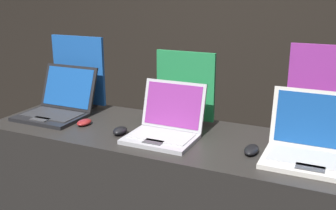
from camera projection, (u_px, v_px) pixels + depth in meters
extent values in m
cube|color=black|center=(254.00, 19.00, 3.37)|extent=(8.00, 0.05, 2.80)
cube|color=black|center=(50.00, 117.00, 2.18)|extent=(0.36, 0.26, 0.02)
cube|color=#2D2D30|center=(52.00, 114.00, 2.19)|extent=(0.31, 0.18, 0.00)
cube|color=#3F3F42|center=(40.00, 119.00, 2.11)|extent=(0.10, 0.06, 0.00)
cube|color=black|center=(69.00, 87.00, 2.30)|extent=(0.36, 0.10, 0.25)
cube|color=#194C99|center=(68.00, 87.00, 2.29)|extent=(0.32, 0.08, 0.21)
ellipsoid|color=maroon|center=(84.00, 122.00, 2.08)|extent=(0.06, 0.10, 0.03)
cube|color=black|center=(81.00, 104.00, 2.42)|extent=(0.20, 0.07, 0.02)
cube|color=#1E59B2|center=(79.00, 70.00, 2.36)|extent=(0.36, 0.02, 0.40)
cube|color=#B7B7BC|center=(160.00, 139.00, 1.86)|extent=(0.33, 0.24, 0.02)
cube|color=#B7B7B7|center=(162.00, 135.00, 1.87)|extent=(0.29, 0.17, 0.00)
cube|color=#3F3F42|center=(153.00, 142.00, 1.79)|extent=(0.09, 0.05, 0.00)
cube|color=#B7B7BC|center=(174.00, 105.00, 1.96)|extent=(0.33, 0.08, 0.24)
cube|color=#8C338C|center=(173.00, 105.00, 1.95)|extent=(0.29, 0.06, 0.20)
ellipsoid|color=black|center=(120.00, 131.00, 1.94)|extent=(0.06, 0.09, 0.04)
cube|color=black|center=(185.00, 120.00, 2.12)|extent=(0.18, 0.07, 0.02)
cube|color=#268C4C|center=(185.00, 85.00, 2.07)|extent=(0.33, 0.02, 0.36)
cube|color=silver|center=(312.00, 163.00, 1.60)|extent=(0.40, 0.26, 0.02)
cube|color=#B7B7B7|center=(313.00, 158.00, 1.62)|extent=(0.35, 0.18, 0.00)
cube|color=#3F3F42|center=(310.00, 168.00, 1.53)|extent=(0.11, 0.06, 0.00)
cube|color=silver|center=(319.00, 120.00, 1.70)|extent=(0.40, 0.05, 0.26)
cube|color=#194C99|center=(319.00, 120.00, 1.69)|extent=(0.36, 0.04, 0.23)
ellipsoid|color=black|center=(251.00, 150.00, 1.72)|extent=(0.06, 0.12, 0.03)
cube|color=black|center=(319.00, 136.00, 1.89)|extent=(0.18, 0.07, 0.02)
cube|color=purple|center=(324.00, 91.00, 1.82)|extent=(0.33, 0.02, 0.43)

